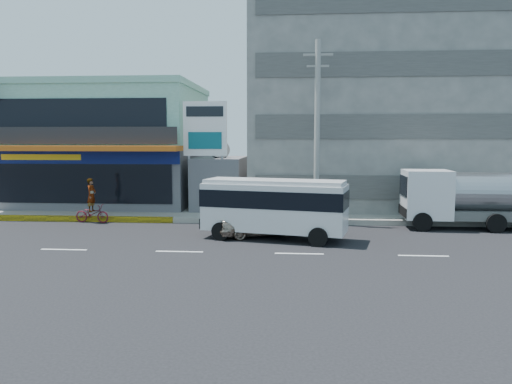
% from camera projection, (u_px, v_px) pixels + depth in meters
% --- Properties ---
extents(ground, '(120.00, 120.00, 0.00)m').
position_uv_depth(ground, '(179.00, 252.00, 20.86)').
color(ground, black).
rests_on(ground, ground).
extents(sidewalk, '(70.00, 5.00, 0.30)m').
position_uv_depth(sidewalk, '(298.00, 215.00, 29.89)').
color(sidewalk, gray).
rests_on(sidewalk, ground).
extents(shop_building, '(12.40, 11.70, 8.00)m').
position_uv_depth(shop_building, '(111.00, 149.00, 34.87)').
color(shop_building, '#4F4F55').
rests_on(shop_building, ground).
extents(concrete_building, '(16.00, 12.00, 14.00)m').
position_uv_depth(concrete_building, '(371.00, 105.00, 34.23)').
color(concrete_building, gray).
rests_on(concrete_building, ground).
extents(gap_structure, '(3.00, 6.00, 3.50)m').
position_uv_depth(gap_structure, '(221.00, 184.00, 32.57)').
color(gap_structure, '#4F4F55').
rests_on(gap_structure, ground).
extents(satellite_dish, '(1.50, 1.50, 0.15)m').
position_uv_depth(satellite_dish, '(218.00, 157.00, 31.39)').
color(satellite_dish, slate).
rests_on(satellite_dish, gap_structure).
extents(billboard, '(2.60, 0.18, 6.90)m').
position_uv_depth(billboard, '(205.00, 135.00, 29.49)').
color(billboard, gray).
rests_on(billboard, ground).
extents(utility_pole_near, '(1.60, 0.30, 10.00)m').
position_uv_depth(utility_pole_near, '(317.00, 131.00, 27.20)').
color(utility_pole_near, '#999993').
rests_on(utility_pole_near, ground).
extents(minibus, '(7.01, 3.61, 2.81)m').
position_uv_depth(minibus, '(274.00, 204.00, 23.32)').
color(minibus, silver).
rests_on(minibus, ground).
extents(sedan, '(4.29, 3.03, 1.35)m').
position_uv_depth(sedan, '(257.00, 223.00, 24.07)').
color(sedan, tan).
rests_on(sedan, ground).
extents(tanker_truck, '(7.85, 2.77, 3.06)m').
position_uv_depth(tanker_truck, '(473.00, 198.00, 26.07)').
color(tanker_truck, silver).
rests_on(tanker_truck, ground).
extents(motorcycle_rider, '(2.01, 0.87, 2.50)m').
position_uv_depth(motorcycle_rider, '(92.00, 208.00, 27.99)').
color(motorcycle_rider, '#560C18').
rests_on(motorcycle_rider, ground).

